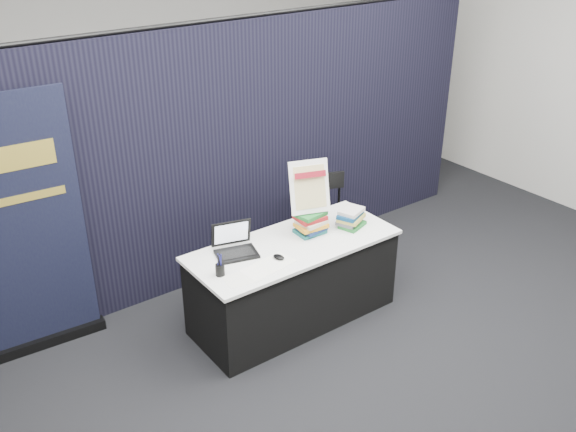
{
  "coord_description": "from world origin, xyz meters",
  "views": [
    {
      "loc": [
        -2.8,
        -3.19,
        3.36
      ],
      "look_at": [
        -0.06,
        0.55,
        1.02
      ],
      "focal_mm": 40.0,
      "sensor_mm": 36.0,
      "label": 1
    }
  ],
  "objects_px": {
    "display_table": "(293,281)",
    "book_stack_short": "(351,218)",
    "info_sign": "(309,187)",
    "laptop": "(233,247)",
    "book_stack_tall": "(311,223)",
    "stacking_chair": "(333,220)",
    "pullup_banner": "(30,244)"
  },
  "relations": [
    {
      "from": "book_stack_short",
      "to": "info_sign",
      "type": "relative_size",
      "value": 0.59
    },
    {
      "from": "book_stack_short",
      "to": "stacking_chair",
      "type": "distance_m",
      "value": 0.63
    },
    {
      "from": "info_sign",
      "to": "book_stack_tall",
      "type": "bearing_deg",
      "value": -71.12
    },
    {
      "from": "book_stack_short",
      "to": "stacking_chair",
      "type": "xyz_separation_m",
      "value": [
        0.24,
        0.5,
        -0.29
      ]
    },
    {
      "from": "book_stack_tall",
      "to": "book_stack_short",
      "type": "xyz_separation_m",
      "value": [
        0.36,
        -0.1,
        -0.02
      ]
    },
    {
      "from": "book_stack_short",
      "to": "stacking_chair",
      "type": "relative_size",
      "value": 0.28
    },
    {
      "from": "laptop",
      "to": "book_stack_tall",
      "type": "height_order",
      "value": "laptop"
    },
    {
      "from": "display_table",
      "to": "info_sign",
      "type": "xyz_separation_m",
      "value": [
        0.23,
        0.09,
        0.79
      ]
    },
    {
      "from": "laptop",
      "to": "book_stack_tall",
      "type": "bearing_deg",
      "value": 6.83
    },
    {
      "from": "pullup_banner",
      "to": "display_table",
      "type": "bearing_deg",
      "value": -22.75
    },
    {
      "from": "book_stack_short",
      "to": "stacking_chair",
      "type": "bearing_deg",
      "value": 64.92
    },
    {
      "from": "book_stack_short",
      "to": "info_sign",
      "type": "height_order",
      "value": "info_sign"
    },
    {
      "from": "laptop",
      "to": "book_stack_short",
      "type": "distance_m",
      "value": 1.1
    },
    {
      "from": "display_table",
      "to": "book_stack_short",
      "type": "relative_size",
      "value": 6.63
    },
    {
      "from": "book_stack_short",
      "to": "pullup_banner",
      "type": "height_order",
      "value": "pullup_banner"
    },
    {
      "from": "display_table",
      "to": "laptop",
      "type": "relative_size",
      "value": 4.75
    },
    {
      "from": "laptop",
      "to": "info_sign",
      "type": "xyz_separation_m",
      "value": [
        0.71,
        -0.08,
        0.36
      ]
    },
    {
      "from": "book_stack_tall",
      "to": "book_stack_short",
      "type": "distance_m",
      "value": 0.38
    },
    {
      "from": "book_stack_tall",
      "to": "stacking_chair",
      "type": "relative_size",
      "value": 0.26
    },
    {
      "from": "info_sign",
      "to": "stacking_chair",
      "type": "height_order",
      "value": "info_sign"
    },
    {
      "from": "laptop",
      "to": "book_stack_short",
      "type": "xyz_separation_m",
      "value": [
        1.08,
        -0.21,
        0.02
      ]
    },
    {
      "from": "book_stack_short",
      "to": "pullup_banner",
      "type": "xyz_separation_m",
      "value": [
        -2.44,
        0.96,
        0.12
      ]
    },
    {
      "from": "display_table",
      "to": "book_stack_short",
      "type": "xyz_separation_m",
      "value": [
        0.59,
        -0.05,
        0.45
      ]
    },
    {
      "from": "laptop",
      "to": "pullup_banner",
      "type": "xyz_separation_m",
      "value": [
        -1.36,
        0.75,
        0.14
      ]
    },
    {
      "from": "display_table",
      "to": "book_stack_tall",
      "type": "relative_size",
      "value": 7.29
    },
    {
      "from": "stacking_chair",
      "to": "info_sign",
      "type": "bearing_deg",
      "value": -126.92
    },
    {
      "from": "stacking_chair",
      "to": "laptop",
      "type": "bearing_deg",
      "value": -146.04
    },
    {
      "from": "stacking_chair",
      "to": "pullup_banner",
      "type": "bearing_deg",
      "value": -168.41
    },
    {
      "from": "display_table",
      "to": "laptop",
      "type": "xyz_separation_m",
      "value": [
        -0.49,
        0.16,
        0.43
      ]
    },
    {
      "from": "laptop",
      "to": "book_stack_short",
      "type": "relative_size",
      "value": 1.4
    },
    {
      "from": "display_table",
      "to": "stacking_chair",
      "type": "relative_size",
      "value": 1.87
    },
    {
      "from": "book_stack_short",
      "to": "laptop",
      "type": "bearing_deg",
      "value": 168.95
    }
  ]
}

